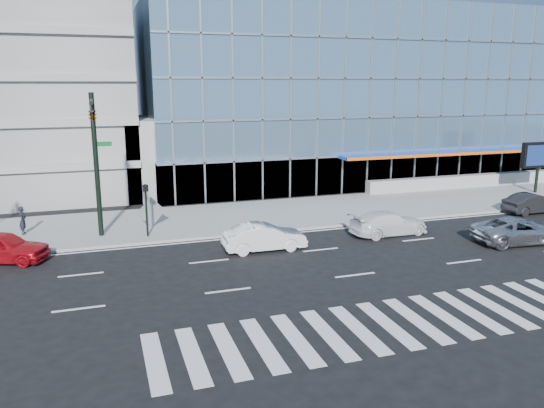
{
  "coord_description": "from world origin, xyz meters",
  "views": [
    {
      "loc": [
        -10.84,
        -24.69,
        8.62
      ],
      "look_at": [
        -1.72,
        3.0,
        1.97
      ],
      "focal_mm": 35.0,
      "sensor_mm": 36.0,
      "label": 1
    }
  ],
  "objects_px": {
    "white_suv": "(389,223)",
    "tilted_panel": "(151,212)",
    "red_sedan": "(1,247)",
    "dark_sedan": "(533,203)",
    "ped_signal_post": "(146,202)",
    "marquee_sign": "(539,156)",
    "traffic_signal": "(94,132)",
    "white_sedan": "(264,237)",
    "silver_suv": "(519,230)",
    "pedestrian": "(23,220)"
  },
  "relations": [
    {
      "from": "red_sedan",
      "to": "traffic_signal",
      "type": "bearing_deg",
      "value": -51.8
    },
    {
      "from": "red_sedan",
      "to": "pedestrian",
      "type": "height_order",
      "value": "pedestrian"
    },
    {
      "from": "silver_suv",
      "to": "tilted_panel",
      "type": "distance_m",
      "value": 21.1
    },
    {
      "from": "white_suv",
      "to": "dark_sedan",
      "type": "bearing_deg",
      "value": -85.74
    },
    {
      "from": "traffic_signal",
      "to": "white_sedan",
      "type": "bearing_deg",
      "value": -24.44
    },
    {
      "from": "traffic_signal",
      "to": "white_suv",
      "type": "distance_m",
      "value": 17.11
    },
    {
      "from": "silver_suv",
      "to": "dark_sedan",
      "type": "bearing_deg",
      "value": -43.24
    },
    {
      "from": "silver_suv",
      "to": "pedestrian",
      "type": "bearing_deg",
      "value": 74.81
    },
    {
      "from": "traffic_signal",
      "to": "red_sedan",
      "type": "height_order",
      "value": "traffic_signal"
    },
    {
      "from": "red_sedan",
      "to": "white_sedan",
      "type": "bearing_deg",
      "value": -78.87
    },
    {
      "from": "pedestrian",
      "to": "tilted_panel",
      "type": "bearing_deg",
      "value": -90.0
    },
    {
      "from": "marquee_sign",
      "to": "white_suv",
      "type": "relative_size",
      "value": 0.85
    },
    {
      "from": "traffic_signal",
      "to": "marquee_sign",
      "type": "bearing_deg",
      "value": 5.92
    },
    {
      "from": "traffic_signal",
      "to": "pedestrian",
      "type": "height_order",
      "value": "traffic_signal"
    },
    {
      "from": "traffic_signal",
      "to": "pedestrian",
      "type": "distance_m",
      "value": 7.37
    },
    {
      "from": "dark_sedan",
      "to": "pedestrian",
      "type": "bearing_deg",
      "value": 80.64
    },
    {
      "from": "white_sedan",
      "to": "red_sedan",
      "type": "height_order",
      "value": "red_sedan"
    },
    {
      "from": "ped_signal_post",
      "to": "marquee_sign",
      "type": "bearing_deg",
      "value": 5.71
    },
    {
      "from": "white_sedan",
      "to": "tilted_panel",
      "type": "distance_m",
      "value": 8.03
    },
    {
      "from": "marquee_sign",
      "to": "tilted_panel",
      "type": "distance_m",
      "value": 30.15
    },
    {
      "from": "white_suv",
      "to": "dark_sedan",
      "type": "height_order",
      "value": "same"
    },
    {
      "from": "white_sedan",
      "to": "marquee_sign",
      "type": "bearing_deg",
      "value": -73.06
    },
    {
      "from": "marquee_sign",
      "to": "red_sedan",
      "type": "height_order",
      "value": "marquee_sign"
    },
    {
      "from": "white_sedan",
      "to": "tilted_panel",
      "type": "height_order",
      "value": "tilted_panel"
    },
    {
      "from": "marquee_sign",
      "to": "red_sedan",
      "type": "distance_m",
      "value": 38.09
    },
    {
      "from": "pedestrian",
      "to": "white_sedan",
      "type": "bearing_deg",
      "value": -113.39
    },
    {
      "from": "white_suv",
      "to": "tilted_panel",
      "type": "relative_size",
      "value": 3.63
    },
    {
      "from": "red_sedan",
      "to": "pedestrian",
      "type": "xyz_separation_m",
      "value": [
        0.48,
        4.51,
        0.2
      ]
    },
    {
      "from": "ped_signal_post",
      "to": "marquee_sign",
      "type": "distance_m",
      "value": 30.67
    },
    {
      "from": "marquee_sign",
      "to": "white_suv",
      "type": "distance_m",
      "value": 18.46
    },
    {
      "from": "white_suv",
      "to": "white_sedan",
      "type": "bearing_deg",
      "value": 91.08
    },
    {
      "from": "white_suv",
      "to": "white_sedan",
      "type": "distance_m",
      "value": 7.79
    },
    {
      "from": "traffic_signal",
      "to": "red_sedan",
      "type": "relative_size",
      "value": 1.77
    },
    {
      "from": "dark_sedan",
      "to": "red_sedan",
      "type": "xyz_separation_m",
      "value": [
        -32.61,
        0.12,
        0.08
      ]
    },
    {
      "from": "white_suv",
      "to": "dark_sedan",
      "type": "distance_m",
      "value": 12.1
    },
    {
      "from": "traffic_signal",
      "to": "white_suv",
      "type": "relative_size",
      "value": 1.7
    },
    {
      "from": "pedestrian",
      "to": "red_sedan",
      "type": "bearing_deg",
      "value": 179.15
    },
    {
      "from": "traffic_signal",
      "to": "tilted_panel",
      "type": "height_order",
      "value": "traffic_signal"
    },
    {
      "from": "red_sedan",
      "to": "ped_signal_post",
      "type": "bearing_deg",
      "value": -54.72
    },
    {
      "from": "ped_signal_post",
      "to": "marquee_sign",
      "type": "relative_size",
      "value": 0.75
    },
    {
      "from": "ped_signal_post",
      "to": "white_suv",
      "type": "xyz_separation_m",
      "value": [
        13.4,
        -3.5,
        -1.46
      ]
    },
    {
      "from": "tilted_panel",
      "to": "dark_sedan",
      "type": "bearing_deg",
      "value": -27.58
    },
    {
      "from": "dark_sedan",
      "to": "pedestrian",
      "type": "height_order",
      "value": "pedestrian"
    },
    {
      "from": "dark_sedan",
      "to": "tilted_panel",
      "type": "relative_size",
      "value": 3.19
    },
    {
      "from": "tilted_panel",
      "to": "white_sedan",
      "type": "bearing_deg",
      "value": -68.05
    },
    {
      "from": "traffic_signal",
      "to": "tilted_panel",
      "type": "bearing_deg",
      "value": 39.31
    },
    {
      "from": "red_sedan",
      "to": "dark_sedan",
      "type": "bearing_deg",
      "value": -69.16
    },
    {
      "from": "silver_suv",
      "to": "tilted_panel",
      "type": "relative_size",
      "value": 3.96
    },
    {
      "from": "silver_suv",
      "to": "ped_signal_post",
      "type": "bearing_deg",
      "value": 75.17
    },
    {
      "from": "red_sedan",
      "to": "tilted_panel",
      "type": "xyz_separation_m",
      "value": [
        7.64,
        3.85,
        0.3
      ]
    }
  ]
}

